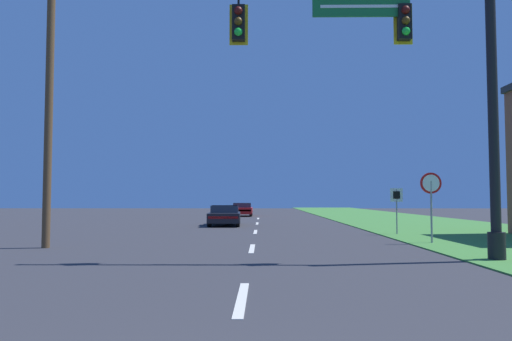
{
  "coord_description": "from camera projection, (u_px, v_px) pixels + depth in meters",
  "views": [
    {
      "loc": [
        0.33,
        -2.12,
        1.61
      ],
      "look_at": [
        0.0,
        24.22,
        3.09
      ],
      "focal_mm": 35.0,
      "sensor_mm": 36.0,
      "label": 1
    }
  ],
  "objects": [
    {
      "name": "car_ahead",
      "position": [
        225.0,
        215.0,
        29.82
      ],
      "size": [
        1.99,
        4.69,
        1.19
      ],
      "color": "black",
      "rests_on": "ground"
    },
    {
      "name": "stop_sign",
      "position": [
        431.0,
        191.0,
        17.86
      ],
      "size": [
        0.76,
        0.07,
        2.5
      ],
      "color": "gray",
      "rests_on": "grass_verge_right"
    },
    {
      "name": "far_car",
      "position": [
        242.0,
        210.0,
        45.64
      ],
      "size": [
        1.82,
        4.33,
        1.19
      ],
      "color": "black",
      "rests_on": "ground"
    },
    {
      "name": "grass_verge_right",
      "position": [
        421.0,
        223.0,
        31.85
      ],
      "size": [
        10.0,
        110.0,
        0.04
      ],
      "color": "#428438",
      "rests_on": "ground"
    },
    {
      "name": "signal_mast",
      "position": [
        422.0,
        77.0,
        13.16
      ],
      "size": [
        7.94,
        0.47,
        7.96
      ],
      "color": "black",
      "rests_on": "grass_verge_right"
    },
    {
      "name": "utility_pole_near",
      "position": [
        50.0,
        80.0,
        16.6
      ],
      "size": [
        1.8,
        0.26,
        10.77
      ],
      "color": "brown",
      "rests_on": "ground"
    },
    {
      "name": "route_sign_post",
      "position": [
        397.0,
        200.0,
        22.24
      ],
      "size": [
        0.55,
        0.06,
        2.03
      ],
      "color": "gray",
      "rests_on": "grass_verge_right"
    },
    {
      "name": "road_center_line",
      "position": [
        255.0,
        232.0,
        23.99
      ],
      "size": [
        0.16,
        34.8,
        0.01
      ],
      "color": "silver",
      "rests_on": "ground"
    }
  ]
}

